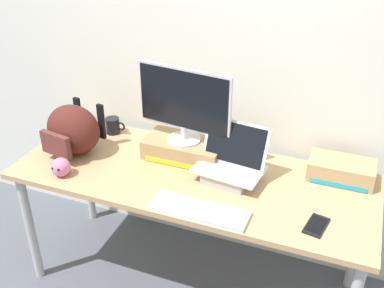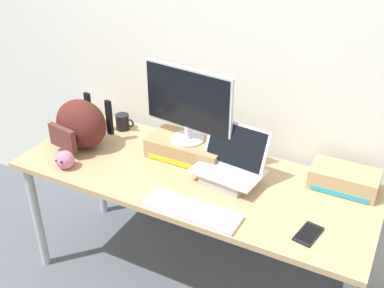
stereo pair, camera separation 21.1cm
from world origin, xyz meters
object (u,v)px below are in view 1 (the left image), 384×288
cell_phone (316,225)px  toner_box_yellow (184,149)px  coffee_mug (113,126)px  plush_toy (61,167)px  messenger_backpack (73,130)px  toner_box_cyan (341,170)px  open_laptop (230,168)px  desktop_monitor (184,104)px  external_keyboard (199,210)px

cell_phone → toner_box_yellow: bearing=166.9°
coffee_mug → plush_toy: size_ratio=1.26×
coffee_mug → cell_phone: (1.25, -0.43, -0.04)m
messenger_backpack → coffee_mug: 0.30m
toner_box_cyan → toner_box_yellow: bearing=-173.6°
open_laptop → plush_toy: bearing=-153.7°
desktop_monitor → toner_box_cyan: size_ratio=1.65×
desktop_monitor → plush_toy: size_ratio=5.39×
open_laptop → plush_toy: open_laptop is taller
toner_box_yellow → plush_toy: toner_box_yellow is taller
messenger_backpack → toner_box_cyan: messenger_backpack is taller
toner_box_yellow → desktop_monitor: desktop_monitor is taller
coffee_mug → messenger_backpack: bearing=-107.2°
coffee_mug → toner_box_cyan: size_ratio=0.39×
open_laptop → external_keyboard: (-0.04, -0.31, -0.05)m
desktop_monitor → open_laptop: desktop_monitor is taller
external_keyboard → open_laptop: bearing=82.6°
external_keyboard → plush_toy: plush_toy is taller
messenger_backpack → open_laptop: bearing=13.7°
open_laptop → external_keyboard: 0.32m
desktop_monitor → toner_box_cyan: desktop_monitor is taller
plush_toy → desktop_monitor: bearing=37.6°
toner_box_yellow → open_laptop: open_laptop is taller
desktop_monitor → coffee_mug: desktop_monitor is taller
desktop_monitor → coffee_mug: 0.57m
cell_phone → toner_box_cyan: toner_box_cyan is taller
coffee_mug → cell_phone: bearing=-19.1°
toner_box_yellow → coffee_mug: 0.51m
desktop_monitor → coffee_mug: size_ratio=4.27×
toner_box_yellow → plush_toy: (-0.51, -0.40, -0.00)m
coffee_mug → external_keyboard: bearing=-35.3°
messenger_backpack → desktop_monitor: bearing=25.9°
open_laptop → desktop_monitor: bearing=166.1°
desktop_monitor → external_keyboard: 0.58m
coffee_mug → cell_phone: 1.33m
cell_phone → toner_box_cyan: 0.43m
desktop_monitor → external_keyboard: bearing=-52.1°
open_laptop → toner_box_yellow: bearing=165.9°
open_laptop → cell_phone: 0.52m
toner_box_yellow → messenger_backpack: messenger_backpack is taller
toner_box_yellow → desktop_monitor: 0.27m
desktop_monitor → open_laptop: (0.29, -0.11, -0.26)m
toner_box_yellow → toner_box_cyan: bearing=6.4°
desktop_monitor → open_laptop: size_ratio=1.46×
external_keyboard → toner_box_cyan: bearing=43.1°
desktop_monitor → cell_phone: desktop_monitor is taller
external_keyboard → plush_toy: size_ratio=4.65×
open_laptop → messenger_backpack: open_laptop is taller
external_keyboard → cell_phone: (0.51, 0.09, -0.01)m
toner_box_yellow → plush_toy: size_ratio=4.31×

